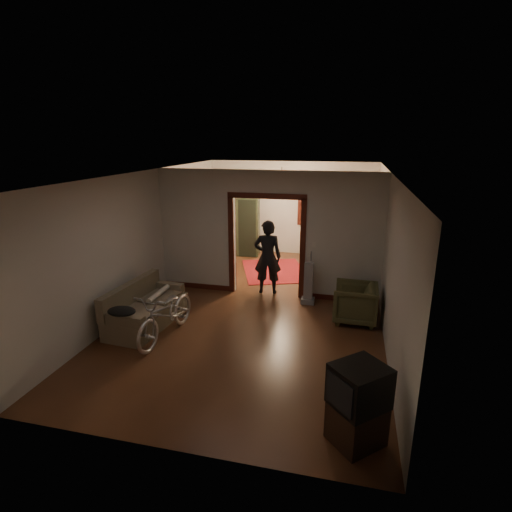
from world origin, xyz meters
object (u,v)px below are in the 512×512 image
(person, at_px, (267,257))
(desk, at_px, (326,249))
(sofa, at_px, (147,305))
(locker, at_px, (244,227))
(bicycle, at_px, (166,314))
(armchair, at_px, (355,303))

(person, bearing_deg, desk, -120.17)
(sofa, height_order, locker, locker)
(bicycle, relative_size, person, 1.02)
(sofa, height_order, bicycle, bicycle)
(locker, height_order, desk, locker)
(bicycle, relative_size, desk, 1.93)
(armchair, distance_m, person, 2.30)
(armchair, height_order, locker, locker)
(desk, bearing_deg, bicycle, -107.13)
(sofa, bearing_deg, person, 54.09)
(armchair, xyz_separation_m, locker, (-3.30, 3.98, 0.50))
(bicycle, height_order, locker, locker)
(sofa, distance_m, locker, 5.13)
(sofa, distance_m, person, 2.91)
(armchair, xyz_separation_m, person, (-1.97, 1.08, 0.48))
(sofa, height_order, person, person)
(armchair, distance_m, locker, 5.19)
(armchair, bearing_deg, locker, -138.75)
(sofa, xyz_separation_m, locker, (0.56, 5.08, 0.46))
(armchair, bearing_deg, bicycle, -64.03)
(armchair, relative_size, locker, 0.47)
(person, distance_m, desk, 3.12)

